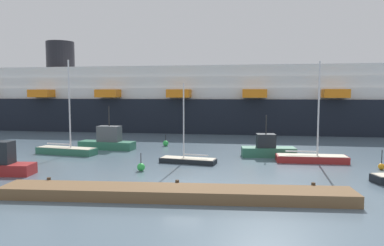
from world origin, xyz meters
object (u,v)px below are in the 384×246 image
at_px(channel_buoy_1, 141,167).
at_px(cruise_ship, 154,101).
at_px(sailboat_3, 312,157).
at_px(fishing_boat_1, 268,149).
at_px(channel_buoy_0, 166,143).
at_px(channel_buoy_2, 381,166).
at_px(sailboat_1, 188,159).
at_px(sailboat_0, 67,149).
at_px(fishing_boat_2, 108,141).

bearing_deg(channel_buoy_1, cruise_ship, 98.76).
height_order(sailboat_3, fishing_boat_1, sailboat_3).
distance_m(channel_buoy_0, channel_buoy_2, 22.20).
relative_size(fishing_boat_1, channel_buoy_2, 3.18).
distance_m(sailboat_1, channel_buoy_2, 15.69).
xyz_separation_m(channel_buoy_0, channel_buoy_2, (19.09, -11.32, -0.05)).
bearing_deg(cruise_ship, channel_buoy_0, -71.24).
bearing_deg(channel_buoy_2, sailboat_1, 174.56).
height_order(sailboat_0, channel_buoy_0, sailboat_0).
xyz_separation_m(sailboat_1, cruise_ship, (-8.44, 29.43, 4.42)).
height_order(channel_buoy_2, cruise_ship, cruise_ship).
height_order(sailboat_3, cruise_ship, cruise_ship).
bearing_deg(fishing_boat_1, channel_buoy_1, 32.91).
bearing_deg(channel_buoy_2, sailboat_0, 169.81).
height_order(fishing_boat_2, channel_buoy_0, fishing_boat_2).
xyz_separation_m(fishing_boat_1, channel_buoy_2, (8.28, -5.30, -0.48)).
bearing_deg(fishing_boat_1, sailboat_0, -0.76).
relative_size(fishing_boat_2, channel_buoy_2, 3.92).
xyz_separation_m(channel_buoy_1, cruise_ship, (-5.08, 32.94, 4.42)).
relative_size(channel_buoy_1, channel_buoy_2, 0.88).
relative_size(sailboat_0, fishing_boat_1, 1.83).
bearing_deg(fishing_boat_1, channel_buoy_2, 145.92).
xyz_separation_m(sailboat_0, fishing_boat_2, (3.11, 3.49, 0.43)).
relative_size(fishing_boat_1, cruise_ship, 0.05).
bearing_deg(fishing_boat_2, channel_buoy_1, -51.36).
height_order(fishing_boat_2, channel_buoy_1, fishing_boat_2).
xyz_separation_m(sailboat_1, channel_buoy_2, (15.62, -1.49, -0.05)).
bearing_deg(channel_buoy_2, fishing_boat_1, 147.39).
bearing_deg(sailboat_1, channel_buoy_0, -57.37).
xyz_separation_m(channel_buoy_0, channel_buoy_1, (0.11, -13.35, -0.01)).
relative_size(sailboat_0, sailboat_1, 1.34).
xyz_separation_m(fishing_boat_2, channel_buoy_1, (6.01, -10.57, -0.59)).
bearing_deg(channel_buoy_2, fishing_boat_2, 161.14).
relative_size(sailboat_3, cruise_ship, 0.09).
bearing_deg(sailboat_1, fishing_boat_2, -23.76).
bearing_deg(sailboat_3, fishing_boat_1, 146.57).
relative_size(sailboat_1, sailboat_3, 0.79).
bearing_deg(cruise_ship, channel_buoy_1, -76.71).
bearing_deg(fishing_boat_2, channel_buoy_2, -9.86).
bearing_deg(sailboat_0, sailboat_1, -2.97).
distance_m(sailboat_0, channel_buoy_1, 11.54).
bearing_deg(fishing_boat_2, sailboat_3, -7.02).
bearing_deg(sailboat_0, sailboat_3, 7.30).
height_order(channel_buoy_0, channel_buoy_2, channel_buoy_2).
distance_m(channel_buoy_1, channel_buoy_2, 19.09).
bearing_deg(channel_buoy_1, channel_buoy_0, 90.46).
bearing_deg(sailboat_0, channel_buoy_2, 2.78).
distance_m(sailboat_1, fishing_boat_2, 11.75).
xyz_separation_m(fishing_boat_2, channel_buoy_0, (5.91, 2.78, -0.58)).
xyz_separation_m(sailboat_3, cruise_ship, (-19.28, 28.18, 4.31)).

